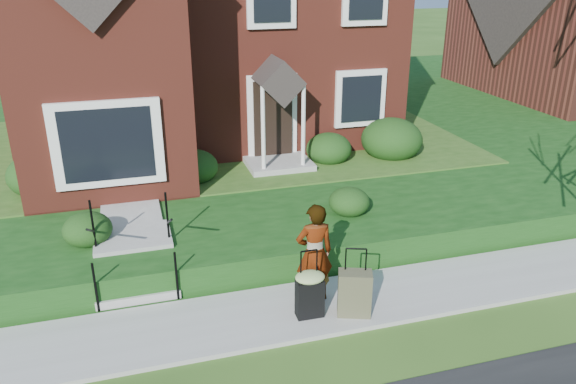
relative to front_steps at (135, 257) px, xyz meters
name	(u,v)px	position (x,y,z in m)	size (l,w,h in m)	color
ground	(296,313)	(2.50, -1.84, -0.47)	(120.00, 120.00, 0.00)	#2D5119
sidewalk	(296,311)	(2.50, -1.84, -0.43)	(60.00, 1.60, 0.08)	#9E9B93
terrace	(313,118)	(6.50, 9.06, -0.17)	(44.00, 20.00, 0.60)	#123C10
walkway	(129,187)	(0.00, 3.16, 0.16)	(1.20, 6.00, 0.06)	#9E9B93
front_steps	(135,257)	(0.00, 0.00, 0.00)	(1.40, 2.02, 1.50)	#9E9B93
foundation_shrubs	(258,156)	(3.09, 3.22, 0.61)	(10.26, 4.39, 1.14)	#153710
woman	(314,253)	(2.88, -1.62, 0.48)	(0.64, 0.42, 1.75)	#999999
suitcase_black	(310,292)	(2.65, -2.09, 0.06)	(0.49, 0.41, 1.17)	black
suitcase_olive	(355,293)	(3.36, -2.25, -0.01)	(0.61, 0.47, 1.16)	#4D4D33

